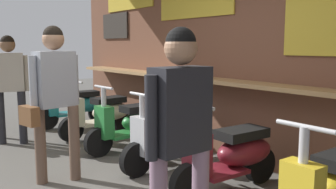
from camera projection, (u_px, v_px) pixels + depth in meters
scooter_teal at (78, 105)px, 6.87m from camera, size 0.49×1.40×0.97m
scooter_cream at (103, 113)px, 6.06m from camera, size 0.49×1.40×0.97m
scooter_green at (134, 123)px, 5.29m from camera, size 0.46×1.40×0.97m
scooter_silver at (174, 136)px, 4.54m from camera, size 0.47×1.40×0.97m
scooter_maroon at (233, 155)px, 3.76m from camera, size 0.47×1.40×0.97m
shopper_with_handbag at (8, 79)px, 5.50m from camera, size 0.35×0.67×1.67m
shopper_browsing at (180, 123)px, 2.40m from camera, size 0.22×0.56×1.63m
shopper_passing at (54, 88)px, 3.92m from camera, size 0.36×0.67×1.72m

